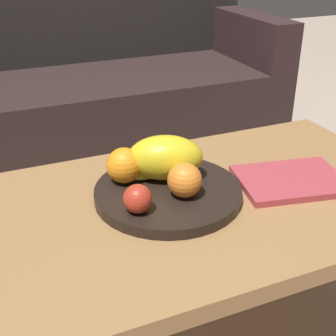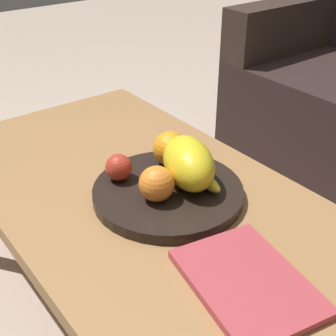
{
  "view_description": "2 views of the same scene",
  "coord_description": "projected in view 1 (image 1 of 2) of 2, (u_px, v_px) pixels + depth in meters",
  "views": [
    {
      "loc": [
        -0.35,
        -0.8,
        0.98
      ],
      "look_at": [
        0.01,
        0.03,
        0.51
      ],
      "focal_mm": 49.41,
      "sensor_mm": 36.0,
      "label": 1
    },
    {
      "loc": [
        0.68,
        -0.48,
        1.02
      ],
      "look_at": [
        0.01,
        0.03,
        0.51
      ],
      "focal_mm": 49.3,
      "sensor_mm": 36.0,
      "label": 2
    }
  ],
  "objects": [
    {
      "name": "coffee_table",
      "position": [
        171.0,
        222.0,
        1.04
      ],
      "size": [
        1.21,
        0.61,
        0.44
      ],
      "color": "#9A6E42",
      "rests_on": "ground_plane"
    },
    {
      "name": "couch",
      "position": [
        92.0,
        91.0,
        2.16
      ],
      "size": [
        1.7,
        0.7,
        0.9
      ],
      "color": "black",
      "rests_on": "ground_plane"
    },
    {
      "name": "fruit_bowl",
      "position": [
        168.0,
        193.0,
        1.04
      ],
      "size": [
        0.33,
        0.33,
        0.03
      ],
      "primitive_type": "cylinder",
      "color": "black",
      "rests_on": "coffee_table"
    },
    {
      "name": "melon_large_front",
      "position": [
        165.0,
        158.0,
        1.06
      ],
      "size": [
        0.2,
        0.16,
        0.1
      ],
      "primitive_type": "ellipsoid",
      "rotation": [
        0.0,
        0.0,
        -0.38
      ],
      "color": "yellow",
      "rests_on": "fruit_bowl"
    },
    {
      "name": "orange_front",
      "position": [
        185.0,
        180.0,
        0.99
      ],
      "size": [
        0.08,
        0.08,
        0.08
      ],
      "primitive_type": "sphere",
      "color": "orange",
      "rests_on": "fruit_bowl"
    },
    {
      "name": "orange_left",
      "position": [
        124.0,
        165.0,
        1.05
      ],
      "size": [
        0.08,
        0.08,
        0.08
      ],
      "primitive_type": "sphere",
      "color": "orange",
      "rests_on": "fruit_bowl"
    },
    {
      "name": "apple_front",
      "position": [
        138.0,
        199.0,
        0.94
      ],
      "size": [
        0.06,
        0.06,
        0.06
      ],
      "primitive_type": "sphere",
      "color": "#B43322",
      "rests_on": "fruit_bowl"
    },
    {
      "name": "banana_bunch",
      "position": [
        160.0,
        163.0,
        1.08
      ],
      "size": [
        0.18,
        0.08,
        0.06
      ],
      "color": "yellow",
      "rests_on": "fruit_bowl"
    },
    {
      "name": "magazine",
      "position": [
        291.0,
        180.0,
        1.1
      ],
      "size": [
        0.28,
        0.22,
        0.02
      ],
      "primitive_type": "cube",
      "rotation": [
        0.0,
        0.0,
        -0.19
      ],
      "color": "#AE3C45",
      "rests_on": "coffee_table"
    }
  ]
}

